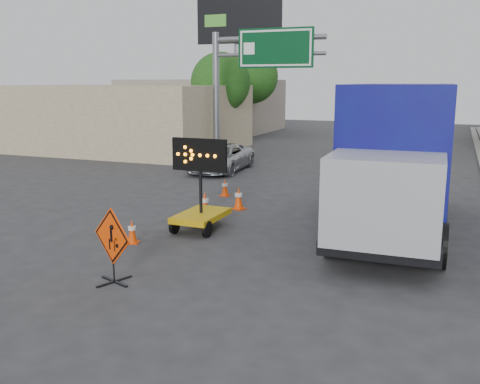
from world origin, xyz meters
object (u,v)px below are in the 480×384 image
Objects in this scene: arrow_board at (201,209)px; box_truck at (398,166)px; pickup_truck at (221,158)px; construction_sign at (112,243)px.

box_truck reaches higher than arrow_board.
box_truck is (8.91, -7.69, 1.22)m from pickup_truck.
pickup_truck is 11.83m from box_truck.
construction_sign reaches higher than pickup_truck.
construction_sign is 4.46m from arrow_board.
construction_sign is 14.67m from pickup_truck.
arrow_board reaches higher than construction_sign.
arrow_board is 10.40m from pickup_truck.
construction_sign is at bearing -78.36° from pickup_truck.
box_truck is (5.20, 2.03, 1.28)m from arrow_board.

